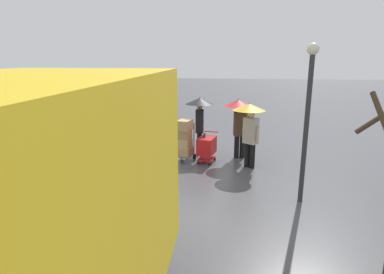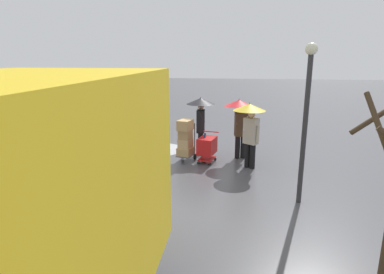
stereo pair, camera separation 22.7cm
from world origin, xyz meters
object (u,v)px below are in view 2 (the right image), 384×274
at_px(hand_dolly_boxes, 185,139).
at_px(pedestrian_white_side, 240,115).
at_px(pedestrian_black_side, 250,120).
at_px(shopping_cart_vendor, 207,147).
at_px(pedestrian_pink_side, 201,112).
at_px(street_lamp, 306,109).
at_px(cargo_van_parked_right, 98,116).

relative_size(hand_dolly_boxes, pedestrian_white_side, 0.68).
xyz_separation_m(hand_dolly_boxes, pedestrian_black_side, (-2.16, 0.36, 0.77)).
height_order(shopping_cart_vendor, pedestrian_black_side, pedestrian_black_side).
bearing_deg(shopping_cart_vendor, hand_dolly_boxes, -3.21).
xyz_separation_m(hand_dolly_boxes, pedestrian_pink_side, (-0.41, -0.96, 0.77)).
distance_m(hand_dolly_boxes, street_lamp, 4.66).
bearing_deg(pedestrian_pink_side, pedestrian_black_side, 143.01).
bearing_deg(cargo_van_parked_right, shopping_cart_vendor, 157.87).
bearing_deg(cargo_van_parked_right, pedestrian_black_side, 159.92).
relative_size(cargo_van_parked_right, hand_dolly_boxes, 3.65).
xyz_separation_m(cargo_van_parked_right, pedestrian_pink_side, (-4.43, 0.94, 0.41)).
distance_m(shopping_cart_vendor, street_lamp, 4.23).
distance_m(cargo_van_parked_right, pedestrian_black_side, 6.59).
distance_m(pedestrian_pink_side, pedestrian_white_side, 1.47).
height_order(hand_dolly_boxes, street_lamp, street_lamp).
distance_m(cargo_van_parked_right, hand_dolly_boxes, 4.46).
height_order(shopping_cart_vendor, hand_dolly_boxes, hand_dolly_boxes).
distance_m(hand_dolly_boxes, pedestrian_pink_side, 1.30).
bearing_deg(pedestrian_black_side, pedestrian_pink_side, -36.99).
relative_size(pedestrian_black_side, pedestrian_white_side, 1.00).
height_order(pedestrian_black_side, street_lamp, street_lamp).
bearing_deg(cargo_van_parked_right, pedestrian_white_side, 167.63).
bearing_deg(pedestrian_white_side, hand_dolly_boxes, 18.53).
height_order(cargo_van_parked_right, street_lamp, street_lamp).
xyz_separation_m(cargo_van_parked_right, pedestrian_black_side, (-6.18, 2.26, 0.41)).
distance_m(shopping_cart_vendor, pedestrian_pink_side, 1.47).
relative_size(cargo_van_parked_right, pedestrian_white_side, 2.49).
xyz_separation_m(hand_dolly_boxes, pedestrian_white_side, (-1.83, -0.61, 0.77)).
xyz_separation_m(shopping_cart_vendor, pedestrian_pink_side, (0.35, -1.00, 1.02)).
bearing_deg(hand_dolly_boxes, pedestrian_pink_side, -113.11).
height_order(pedestrian_black_side, pedestrian_white_side, same).
bearing_deg(pedestrian_black_side, hand_dolly_boxes, -9.43).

